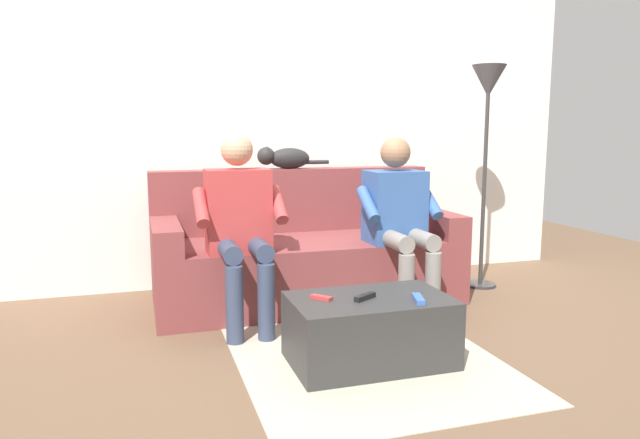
% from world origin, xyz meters
% --- Properties ---
extents(ground_plane, '(8.00, 8.00, 0.00)m').
position_xyz_m(ground_plane, '(0.00, 0.60, 0.00)').
color(ground_plane, brown).
extents(back_wall, '(4.84, 0.06, 2.62)m').
position_xyz_m(back_wall, '(0.00, -0.73, 1.31)').
color(back_wall, silver).
rests_on(back_wall, ground).
extents(couch, '(2.06, 0.88, 0.90)m').
position_xyz_m(couch, '(0.00, -0.15, 0.31)').
color(couch, brown).
rests_on(couch, ground).
extents(coffee_table, '(0.81, 0.50, 0.35)m').
position_xyz_m(coffee_table, '(0.00, 1.07, 0.17)').
color(coffee_table, '#2D2D2D').
rests_on(coffee_table, ground).
extents(person_left_seated, '(0.52, 0.58, 1.14)m').
position_xyz_m(person_left_seated, '(-0.52, 0.28, 0.65)').
color(person_left_seated, '#335693').
rests_on(person_left_seated, ground).
extents(person_right_seated, '(0.53, 0.53, 1.17)m').
position_xyz_m(person_right_seated, '(0.52, 0.30, 0.66)').
color(person_right_seated, '#B23838').
rests_on(person_right_seated, ground).
extents(cat_on_backrest, '(0.54, 0.14, 0.17)m').
position_xyz_m(cat_on_backrest, '(0.07, -0.44, 0.98)').
color(cat_on_backrest, black).
rests_on(cat_on_backrest, couch).
extents(remote_black, '(0.14, 0.10, 0.03)m').
position_xyz_m(remote_black, '(0.04, 1.10, 0.36)').
color(remote_black, black).
rests_on(remote_black, coffee_table).
extents(remote_blue, '(0.08, 0.15, 0.02)m').
position_xyz_m(remote_blue, '(-0.20, 1.21, 0.36)').
color(remote_blue, '#3860B7').
rests_on(remote_blue, coffee_table).
extents(remote_red, '(0.10, 0.11, 0.02)m').
position_xyz_m(remote_red, '(0.25, 1.03, 0.36)').
color(remote_red, '#B73333').
rests_on(remote_red, coffee_table).
extents(floor_rug, '(1.32, 1.74, 0.01)m').
position_xyz_m(floor_rug, '(0.00, 0.93, 0.00)').
color(floor_rug, '#B7AD93').
rests_on(floor_rug, ground).
extents(floor_lamp, '(0.25, 0.25, 1.65)m').
position_xyz_m(floor_lamp, '(-1.38, -0.07, 1.37)').
color(floor_lamp, '#2D2D2D').
rests_on(floor_lamp, ground).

